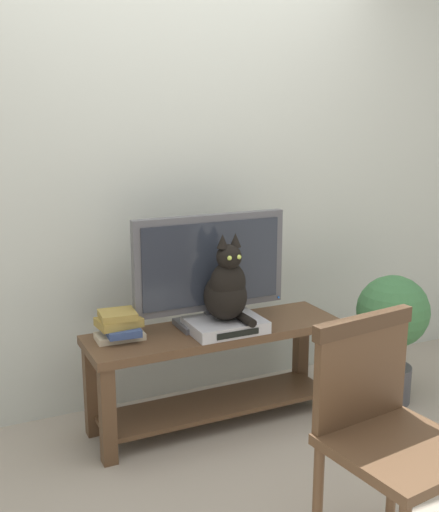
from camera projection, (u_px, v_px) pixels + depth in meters
The scene contains 9 objects.
ground_plane at pixel (256, 478), 2.88m from camera, with size 12.00×12.00×0.00m, color gray.
back_wall at pixel (169, 155), 3.49m from camera, with size 7.00×0.12×2.80m, color #B7BCB2.
tv_stand at pixel (215, 359), 3.32m from camera, with size 1.36×0.40×0.53m.
tv at pixel (210, 268), 3.26m from camera, with size 0.83×0.20×0.59m.
media_box at pixel (225, 325), 3.24m from camera, with size 0.38×0.29×0.06m.
cat at pixel (227, 288), 3.18m from camera, with size 0.22×0.29×0.46m.
wooden_chair at pixel (384, 422), 2.28m from camera, with size 0.52×0.52×0.92m.
book_stack at pixel (120, 326), 3.11m from camera, with size 0.24×0.20×0.14m.
potted_plant at pixel (392, 324), 3.55m from camera, with size 0.41×0.41×0.75m.
Camera 1 is at (-1.25, -2.25, 1.66)m, focal length 44.10 mm.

